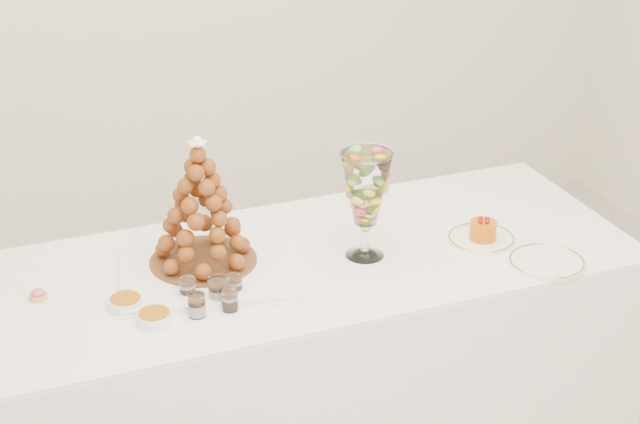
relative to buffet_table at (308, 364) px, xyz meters
name	(u,v)px	position (x,y,z in m)	size (l,w,h in m)	color
buffet_table	(308,364)	(0.00, 0.00, 0.00)	(2.11, 0.87, 0.80)	white
lace_tray	(207,274)	(-0.33, -0.01, 0.41)	(0.53, 0.40, 0.02)	white
macaron_vase	(366,190)	(0.18, -0.05, 0.63)	(0.16, 0.16, 0.35)	white
cake_plate	(481,239)	(0.58, -0.09, 0.40)	(0.22, 0.22, 0.01)	white
spare_plate	(547,262)	(0.69, -0.30, 0.40)	(0.24, 0.24, 0.01)	white
pink_tart	(38,295)	(-0.83, 0.04, 0.41)	(0.05, 0.05, 0.03)	tan
verrine_a	(188,288)	(-0.42, -0.11, 0.43)	(0.05, 0.05, 0.06)	white
verrine_b	(218,290)	(-0.34, -0.16, 0.44)	(0.06, 0.06, 0.08)	white
verrine_c	(235,285)	(-0.28, -0.13, 0.43)	(0.05, 0.05, 0.06)	white
verrine_d	(197,305)	(-0.42, -0.21, 0.43)	(0.05, 0.05, 0.07)	white
verrine_e	(230,300)	(-0.32, -0.22, 0.43)	(0.05, 0.05, 0.06)	white
ramekin_back	(126,303)	(-0.60, -0.10, 0.41)	(0.10, 0.10, 0.03)	white
ramekin_front	(154,318)	(-0.54, -0.21, 0.41)	(0.10, 0.10, 0.03)	white
croquembouche	(200,202)	(-0.32, 0.06, 0.62)	(0.33, 0.33, 0.42)	brown
mousse_cake	(483,230)	(0.57, -0.10, 0.44)	(0.09, 0.09, 0.08)	#C75709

